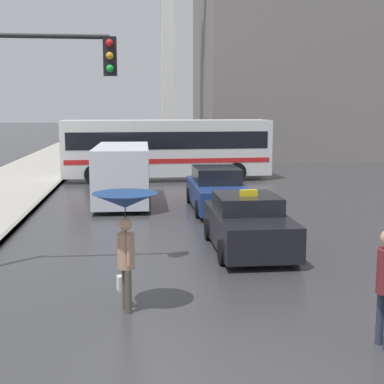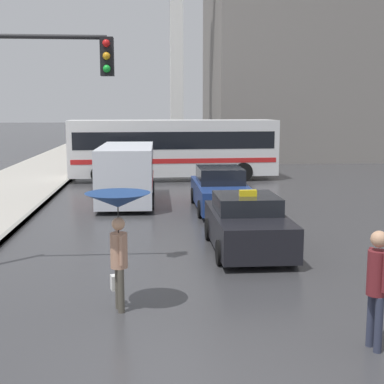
# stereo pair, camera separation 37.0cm
# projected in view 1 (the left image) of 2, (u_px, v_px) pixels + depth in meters

# --- Properties ---
(taxi) EXTENTS (1.91, 4.00, 1.59)m
(taxi) POSITION_uv_depth(u_px,v_px,m) (248.00, 224.00, 13.85)
(taxi) COLOR black
(taxi) RESTS_ON ground_plane
(sedan_red) EXTENTS (1.91, 4.74, 1.53)m
(sedan_red) POSITION_uv_depth(u_px,v_px,m) (217.00, 190.00, 19.55)
(sedan_red) COLOR navy
(sedan_red) RESTS_ON ground_plane
(ambulance_van) EXTENTS (2.16, 5.47, 2.24)m
(ambulance_van) POSITION_uv_depth(u_px,v_px,m) (122.00, 171.00, 20.77)
(ambulance_van) COLOR silver
(ambulance_van) RESTS_ON ground_plane
(city_bus) EXTENTS (10.75, 3.09, 3.09)m
(city_bus) POSITION_uv_depth(u_px,v_px,m) (167.00, 147.00, 27.73)
(city_bus) COLOR silver
(city_bus) RESTS_ON ground_plane
(pedestrian_with_umbrella) EXTENTS (1.16, 1.16, 2.17)m
(pedestrian_with_umbrella) POSITION_uv_depth(u_px,v_px,m) (125.00, 214.00, 9.43)
(pedestrian_with_umbrella) COLOR #4C473D
(pedestrian_with_umbrella) RESTS_ON ground_plane
(traffic_light) EXTENTS (3.84, 0.38, 5.43)m
(traffic_light) POSITION_uv_depth(u_px,v_px,m) (11.00, 101.00, 11.22)
(traffic_light) COLOR black
(traffic_light) RESTS_ON ground_plane
(building_tower_far) EXTENTS (15.70, 13.71, 23.84)m
(building_tower_far) POSITION_uv_depth(u_px,v_px,m) (342.00, 36.00, 60.80)
(building_tower_far) COLOR brown
(building_tower_far) RESTS_ON ground_plane
(monument_cross) EXTENTS (7.48, 0.90, 16.99)m
(monument_cross) POSITION_uv_depth(u_px,v_px,m) (167.00, 23.00, 37.37)
(monument_cross) COLOR white
(monument_cross) RESTS_ON ground_plane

